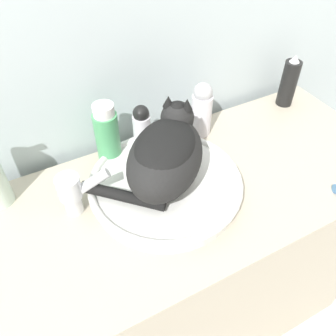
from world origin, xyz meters
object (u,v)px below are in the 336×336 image
(lotion_bottle_white, at_px, (202,109))
(mouthwash_bottle, at_px, (108,137))
(faucet, at_px, (74,192))
(cat, at_px, (166,153))
(deodorant_stick, at_px, (142,130))
(hairspray_can_black, at_px, (289,82))

(lotion_bottle_white, relative_size, mouthwash_bottle, 0.88)
(faucet, bearing_deg, mouthwash_bottle, 55.21)
(cat, relative_size, lotion_bottle_white, 2.09)
(faucet, distance_m, deodorant_stick, 0.26)
(lotion_bottle_white, bearing_deg, mouthwash_bottle, -180.00)
(cat, height_order, deodorant_stick, cat)
(cat, xyz_separation_m, mouthwash_bottle, (-0.09, 0.17, -0.04))
(mouthwash_bottle, bearing_deg, hairspray_can_black, 0.00)
(lotion_bottle_white, bearing_deg, deodorant_stick, -180.00)
(cat, relative_size, faucet, 2.77)
(cat, height_order, mouthwash_bottle, cat)
(lotion_bottle_white, xyz_separation_m, mouthwash_bottle, (-0.29, -0.00, 0.01))
(cat, xyz_separation_m, deodorant_stick, (0.01, 0.17, -0.05))
(deodorant_stick, bearing_deg, mouthwash_bottle, 180.00)
(faucet, height_order, lotion_bottle_white, lotion_bottle_white)
(cat, relative_size, deodorant_stick, 2.25)
(mouthwash_bottle, bearing_deg, cat, -62.48)
(lotion_bottle_white, bearing_deg, faucet, -164.20)
(lotion_bottle_white, relative_size, hairspray_can_black, 0.98)
(cat, bearing_deg, lotion_bottle_white, -7.14)
(deodorant_stick, xyz_separation_m, lotion_bottle_white, (0.19, 0.00, 0.01))
(deodorant_stick, bearing_deg, lotion_bottle_white, 0.00)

